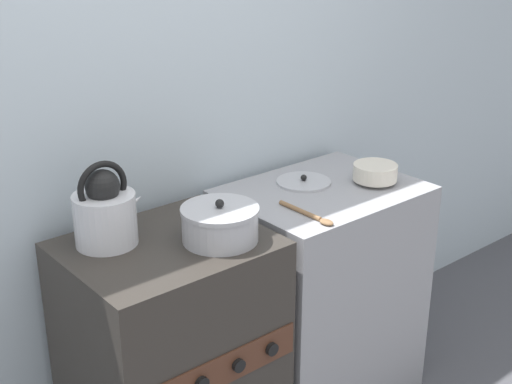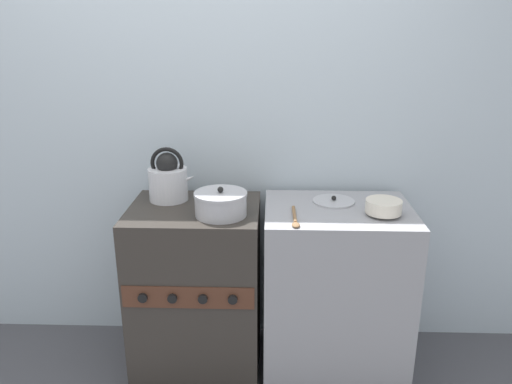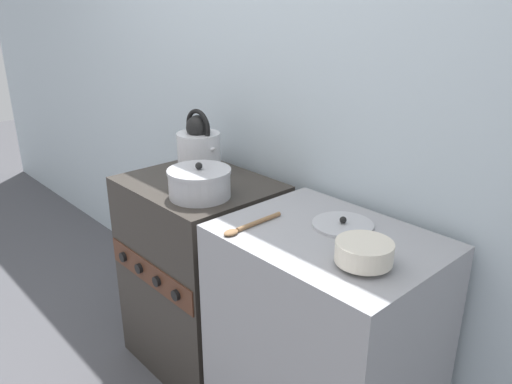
{
  "view_description": "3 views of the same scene",
  "coord_description": "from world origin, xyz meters",
  "px_view_note": "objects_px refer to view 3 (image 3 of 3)",
  "views": [
    {
      "loc": [
        -1.08,
        -1.47,
        1.89
      ],
      "look_at": [
        0.34,
        0.23,
        1.0
      ],
      "focal_mm": 50.0,
      "sensor_mm": 36.0,
      "label": 1
    },
    {
      "loc": [
        0.38,
        -2.01,
        1.75
      ],
      "look_at": [
        0.3,
        0.29,
        0.98
      ],
      "focal_mm": 35.0,
      "sensor_mm": 36.0,
      "label": 2
    },
    {
      "loc": [
        1.63,
        -0.9,
        1.62
      ],
      "look_at": [
        0.32,
        0.3,
        0.94
      ],
      "focal_mm": 35.0,
      "sensor_mm": 36.0,
      "label": 3
    }
  ],
  "objects_px": {
    "stove": "(202,275)",
    "enamel_bowl": "(364,252)",
    "cooking_pot": "(200,183)",
    "kettle": "(199,146)",
    "loose_pot_lid": "(343,224)"
  },
  "relations": [
    {
      "from": "loose_pot_lid",
      "to": "stove",
      "type": "bearing_deg",
      "value": -171.48
    },
    {
      "from": "stove",
      "to": "enamel_bowl",
      "type": "height_order",
      "value": "enamel_bowl"
    },
    {
      "from": "kettle",
      "to": "cooking_pot",
      "type": "distance_m",
      "value": 0.36
    },
    {
      "from": "stove",
      "to": "enamel_bowl",
      "type": "bearing_deg",
      "value": -4.35
    },
    {
      "from": "cooking_pot",
      "to": "enamel_bowl",
      "type": "distance_m",
      "value": 0.76
    },
    {
      "from": "stove",
      "to": "loose_pot_lid",
      "type": "bearing_deg",
      "value": 8.52
    },
    {
      "from": "stove",
      "to": "cooking_pot",
      "type": "bearing_deg",
      "value": -33.03
    },
    {
      "from": "stove",
      "to": "enamel_bowl",
      "type": "distance_m",
      "value": 1.03
    },
    {
      "from": "cooking_pot",
      "to": "loose_pot_lid",
      "type": "height_order",
      "value": "cooking_pot"
    },
    {
      "from": "enamel_bowl",
      "to": "loose_pot_lid",
      "type": "relative_size",
      "value": 0.81
    },
    {
      "from": "kettle",
      "to": "enamel_bowl",
      "type": "height_order",
      "value": "kettle"
    },
    {
      "from": "stove",
      "to": "kettle",
      "type": "distance_m",
      "value": 0.59
    },
    {
      "from": "stove",
      "to": "cooking_pot",
      "type": "distance_m",
      "value": 0.54
    },
    {
      "from": "cooking_pot",
      "to": "enamel_bowl",
      "type": "relative_size",
      "value": 1.47
    },
    {
      "from": "stove",
      "to": "enamel_bowl",
      "type": "relative_size",
      "value": 5.36
    }
  ]
}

